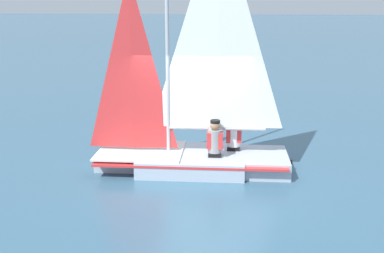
# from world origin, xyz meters

# --- Properties ---
(ground_plane) EXTENTS (260.00, 260.00, 0.00)m
(ground_plane) POSITION_xyz_m (0.00, 0.00, 0.00)
(ground_plane) COLOR #38607A
(sailboat_main) EXTENTS (1.89, 4.32, 5.55)m
(sailboat_main) POSITION_xyz_m (-0.00, 0.01, 0.78)
(sailboat_main) COLOR #B2BCCC
(sailboat_main) RESTS_ON ground_plane
(sailor_helm) EXTENTS (0.31, 0.35, 1.16)m
(sailor_helm) POSITION_xyz_m (0.18, 0.52, 0.63)
(sailor_helm) COLOR black
(sailor_helm) RESTS_ON ground_plane
(sailor_crew) EXTENTS (0.31, 0.35, 1.16)m
(sailor_crew) POSITION_xyz_m (-0.33, 0.90, 0.63)
(sailor_crew) COLOR black
(sailor_crew) RESTS_ON ground_plane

